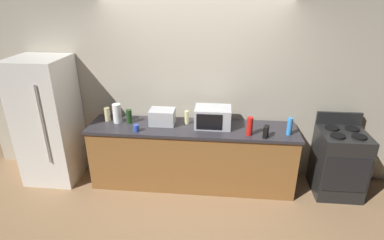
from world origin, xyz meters
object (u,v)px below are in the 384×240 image
(bottle_wine, at_px, (129,116))
(mug_blue, at_px, (136,128))
(refrigerator, at_px, (49,121))
(stove_range, at_px, (339,162))
(bottle_spray_cleaner, at_px, (290,126))
(toaster_oven, at_px, (162,117))
(bottle_vinegar, at_px, (187,117))
(microwave, at_px, (213,117))
(bottle_hand_soap, at_px, (107,114))
(bottle_hot_sauce, at_px, (250,126))
(paper_towel_roll, at_px, (117,113))
(cordless_phone, at_px, (266,132))

(bottle_wine, relative_size, mug_blue, 2.16)
(refrigerator, distance_m, stove_range, 4.07)
(bottle_spray_cleaner, bearing_deg, toaster_oven, 174.06)
(stove_range, xyz_separation_m, bottle_vinegar, (-2.08, 0.09, 0.53))
(refrigerator, bearing_deg, microwave, 1.18)
(bottle_wine, bearing_deg, toaster_oven, 1.05)
(microwave, bearing_deg, bottle_vinegar, 172.56)
(bottle_wine, distance_m, bottle_hand_soap, 0.33)
(microwave, bearing_deg, bottle_spray_cleaner, -9.36)
(bottle_hot_sauce, bearing_deg, bottle_hand_soap, 172.26)
(bottle_vinegar, distance_m, mug_blue, 0.70)
(bottle_spray_cleaner, height_order, mug_blue, bottle_spray_cleaner)
(bottle_vinegar, height_order, mug_blue, bottle_vinegar)
(microwave, xyz_separation_m, bottle_hot_sauce, (0.48, -0.22, -0.01))
(toaster_oven, bearing_deg, mug_blue, -137.87)
(bottle_wine, bearing_deg, paper_towel_roll, -179.52)
(bottle_spray_cleaner, distance_m, bottle_hot_sauce, 0.51)
(bottle_spray_cleaner, bearing_deg, microwave, 170.64)
(cordless_phone, distance_m, mug_blue, 1.67)
(refrigerator, relative_size, bottle_hand_soap, 9.17)
(paper_towel_roll, xyz_separation_m, bottle_hot_sauce, (1.81, -0.22, -0.01))
(bottle_vinegar, distance_m, bottle_hand_soap, 1.13)
(refrigerator, height_order, bottle_hand_soap, refrigerator)
(bottle_vinegar, bearing_deg, microwave, -7.44)
(microwave, bearing_deg, bottle_wine, 179.82)
(refrigerator, height_order, cordless_phone, refrigerator)
(bottle_spray_cleaner, distance_m, mug_blue, 1.98)
(bottle_spray_cleaner, relative_size, mug_blue, 2.54)
(bottle_vinegar, height_order, bottle_hand_soap, bottle_hand_soap)
(toaster_oven, relative_size, bottle_wine, 1.76)
(toaster_oven, distance_m, bottle_wine, 0.47)
(stove_range, xyz_separation_m, cordless_phone, (-1.04, -0.22, 0.51))
(refrigerator, xyz_separation_m, cordless_phone, (3.00, -0.22, 0.07))
(stove_range, height_order, bottle_spray_cleaner, bottle_spray_cleaner)
(cordless_phone, distance_m, bottle_wine, 1.86)
(bottle_wine, bearing_deg, bottle_hand_soap, 172.42)
(cordless_phone, bearing_deg, refrigerator, -162.86)
(refrigerator, relative_size, microwave, 3.75)
(refrigerator, bearing_deg, bottle_hot_sauce, -3.50)
(bottle_spray_cleaner, height_order, bottle_hot_sauce, bottle_hot_sauce)
(bottle_hot_sauce, bearing_deg, microwave, 155.32)
(paper_towel_roll, xyz_separation_m, bottle_wine, (0.17, 0.00, -0.04))
(paper_towel_roll, relative_size, bottle_wine, 1.40)
(cordless_phone, bearing_deg, mug_blue, -158.97)
(microwave, xyz_separation_m, toaster_oven, (-0.69, 0.01, -0.03))
(bottle_hand_soap, relative_size, mug_blue, 2.20)
(toaster_oven, distance_m, mug_blue, 0.41)
(toaster_oven, height_order, bottle_wine, toaster_oven)
(bottle_vinegar, bearing_deg, bottle_hot_sauce, -17.66)
(bottle_hot_sauce, distance_m, mug_blue, 1.47)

